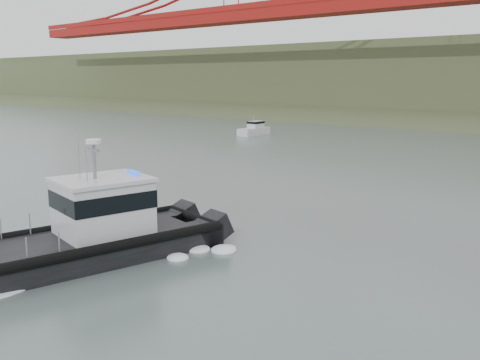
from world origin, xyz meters
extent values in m
plane|color=#52615D|center=(0.00, 0.00, 0.00)|extent=(400.00, 400.00, 0.00)
cube|color=black|center=(-2.31, -3.68, 0.47)|extent=(4.07, 12.46, 1.36)
cube|color=black|center=(0.67, -4.32, 0.47)|extent=(4.07, 12.46, 1.36)
cube|color=black|center=(-0.94, -4.55, 1.02)|extent=(6.69, 11.45, 0.28)
cube|color=silver|center=(-0.70, -3.45, 2.45)|extent=(4.18, 4.69, 2.60)
cube|color=black|center=(-0.70, -3.45, 2.92)|extent=(4.26, 4.77, 0.85)
cube|color=silver|center=(-0.70, -3.45, 3.84)|extent=(4.44, 4.96, 0.18)
cylinder|color=gray|center=(-0.77, -3.78, 4.77)|extent=(0.18, 0.18, 2.03)
cylinder|color=white|center=(-0.77, -3.78, 5.73)|extent=(0.79, 0.79, 0.20)
cube|color=silver|center=(-31.27, 47.00, 0.52)|extent=(2.37, 6.28, 1.24)
cube|color=silver|center=(-31.30, 47.52, 1.55)|extent=(1.77, 2.55, 1.24)
cube|color=black|center=(-31.30, 47.52, 1.96)|extent=(1.82, 2.61, 0.36)
cylinder|color=gray|center=(-31.27, 47.00, 2.68)|extent=(0.08, 0.08, 1.24)
camera|label=1|loc=(20.79, -18.69, 8.64)|focal=40.00mm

